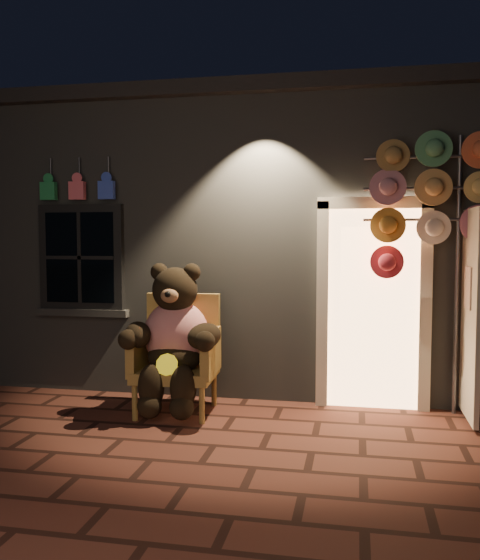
# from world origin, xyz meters

# --- Properties ---
(ground) EXTENTS (60.00, 60.00, 0.00)m
(ground) POSITION_xyz_m (0.00, 0.00, 0.00)
(ground) COLOR #582D22
(ground) RESTS_ON ground
(shop_building) EXTENTS (7.30, 5.95, 3.51)m
(shop_building) POSITION_xyz_m (0.00, 3.99, 1.74)
(shop_building) COLOR slate
(shop_building) RESTS_ON ground
(wicker_armchair) EXTENTS (0.85, 0.78, 1.19)m
(wicker_armchair) POSITION_xyz_m (-0.61, 0.95, 0.59)
(wicker_armchair) COLOR olive
(wicker_armchair) RESTS_ON ground
(teddy_bear) EXTENTS (1.07, 0.84, 1.47)m
(teddy_bear) POSITION_xyz_m (-0.60, 0.80, 0.78)
(teddy_bear) COLOR red
(teddy_bear) RESTS_ON ground
(hat_rack) EXTENTS (1.67, 0.22, 2.80)m
(hat_rack) POSITION_xyz_m (2.07, 1.28, 2.19)
(hat_rack) COLOR #59595E
(hat_rack) RESTS_ON ground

